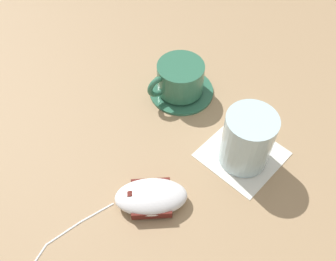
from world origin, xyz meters
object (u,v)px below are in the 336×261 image
at_px(saucer, 181,90).
at_px(drinking_glass, 247,140).
at_px(coffee_cup, 180,78).
at_px(computer_mouse, 151,197).

bearing_deg(saucer, drinking_glass, 174.18).
relative_size(saucer, drinking_glass, 1.21).
relative_size(saucer, coffee_cup, 1.08).
relative_size(coffee_cup, computer_mouse, 0.91).
height_order(saucer, computer_mouse, computer_mouse).
xyz_separation_m(computer_mouse, drinking_glass, (-0.03, -0.17, 0.04)).
distance_m(coffee_cup, computer_mouse, 0.24).
bearing_deg(computer_mouse, saucer, -51.23).
xyz_separation_m(saucer, drinking_glass, (-0.18, 0.02, 0.05)).
bearing_deg(saucer, coffee_cup, 63.90).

